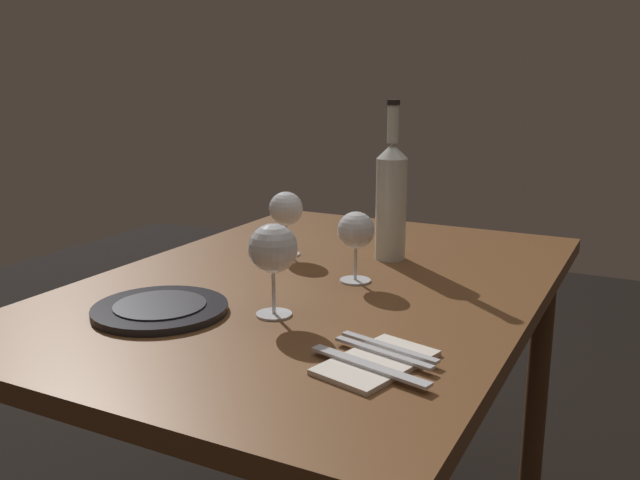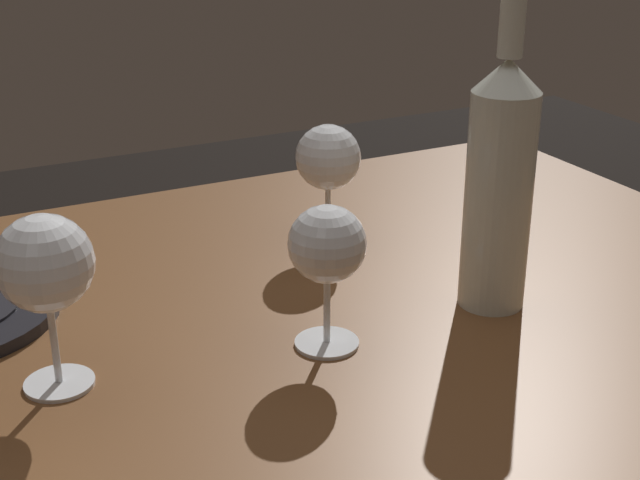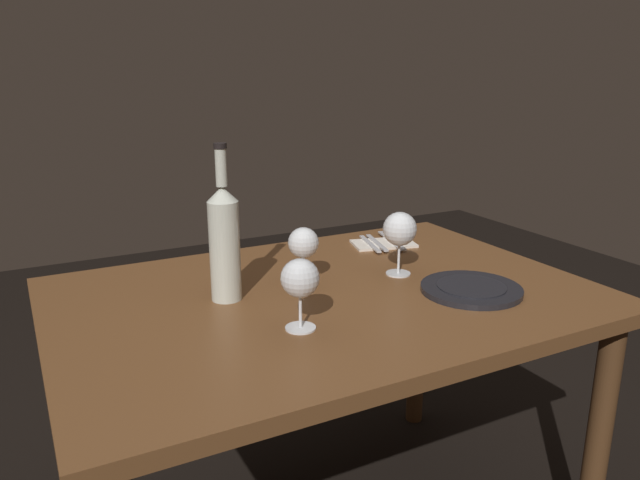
{
  "view_description": "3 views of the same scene",
  "coord_description": "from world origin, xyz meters",
  "px_view_note": "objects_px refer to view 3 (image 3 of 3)",
  "views": [
    {
      "loc": [
        1.25,
        0.64,
        1.17
      ],
      "look_at": [
        -0.01,
        -0.01,
        0.82
      ],
      "focal_mm": 38.45,
      "sensor_mm": 36.0,
      "label": 1
    },
    {
      "loc": [
        0.35,
        0.8,
        1.2
      ],
      "look_at": [
        -0.04,
        0.03,
        0.84
      ],
      "focal_mm": 51.48,
      "sensor_mm": 36.0,
      "label": 2
    },
    {
      "loc": [
        -0.66,
        -1.23,
        1.28
      ],
      "look_at": [
        0.02,
        0.08,
        0.85
      ],
      "focal_mm": 34.03,
      "sensor_mm": 36.0,
      "label": 3
    }
  ],
  "objects_px": {
    "wine_glass_right": "(400,230)",
    "fork_inner": "(377,243)",
    "dinner_plate": "(471,289)",
    "folded_napkin": "(384,244)",
    "wine_glass_left": "(303,244)",
    "wine_bottle": "(224,241)",
    "table_knife": "(392,240)",
    "fork_outer": "(370,244)",
    "wine_glass_centre": "(300,280)"
  },
  "relations": [
    {
      "from": "folded_napkin",
      "to": "fork_inner",
      "type": "relative_size",
      "value": 1.19
    },
    {
      "from": "dinner_plate",
      "to": "fork_inner",
      "type": "xyz_separation_m",
      "value": [
        0.01,
        0.44,
        0.0
      ]
    },
    {
      "from": "wine_glass_centre",
      "to": "fork_inner",
      "type": "bearing_deg",
      "value": 42.99
    },
    {
      "from": "wine_glass_left",
      "to": "table_knife",
      "type": "height_order",
      "value": "wine_glass_left"
    },
    {
      "from": "fork_inner",
      "to": "wine_bottle",
      "type": "bearing_deg",
      "value": -159.56
    },
    {
      "from": "wine_glass_centre",
      "to": "table_knife",
      "type": "relative_size",
      "value": 0.75
    },
    {
      "from": "fork_outer",
      "to": "folded_napkin",
      "type": "bearing_deg",
      "value": 0.0
    },
    {
      "from": "wine_glass_right",
      "to": "fork_outer",
      "type": "relative_size",
      "value": 0.96
    },
    {
      "from": "wine_glass_left",
      "to": "wine_bottle",
      "type": "relative_size",
      "value": 0.4
    },
    {
      "from": "dinner_plate",
      "to": "fork_outer",
      "type": "height_order",
      "value": "dinner_plate"
    },
    {
      "from": "wine_glass_right",
      "to": "table_knife",
      "type": "distance_m",
      "value": 0.31
    },
    {
      "from": "folded_napkin",
      "to": "fork_inner",
      "type": "height_order",
      "value": "fork_inner"
    },
    {
      "from": "wine_glass_right",
      "to": "dinner_plate",
      "type": "distance_m",
      "value": 0.24
    },
    {
      "from": "wine_glass_right",
      "to": "wine_bottle",
      "type": "height_order",
      "value": "wine_bottle"
    },
    {
      "from": "fork_inner",
      "to": "wine_glass_left",
      "type": "bearing_deg",
      "value": -149.79
    },
    {
      "from": "wine_glass_left",
      "to": "wine_glass_centre",
      "type": "distance_m",
      "value": 0.27
    },
    {
      "from": "wine_bottle",
      "to": "dinner_plate",
      "type": "xyz_separation_m",
      "value": [
        0.55,
        -0.23,
        -0.14
      ]
    },
    {
      "from": "wine_glass_right",
      "to": "wine_bottle",
      "type": "xyz_separation_m",
      "value": [
        -0.47,
        0.04,
        0.02
      ]
    },
    {
      "from": "table_knife",
      "to": "wine_glass_centre",
      "type": "bearing_deg",
      "value": -140.11
    },
    {
      "from": "wine_glass_right",
      "to": "table_knife",
      "type": "xyz_separation_m",
      "value": [
        0.15,
        0.25,
        -0.11
      ]
    },
    {
      "from": "wine_glass_left",
      "to": "wine_glass_right",
      "type": "xyz_separation_m",
      "value": [
        0.26,
        -0.04,
        0.02
      ]
    },
    {
      "from": "wine_glass_right",
      "to": "wine_bottle",
      "type": "bearing_deg",
      "value": 174.88
    },
    {
      "from": "wine_glass_right",
      "to": "folded_napkin",
      "type": "distance_m",
      "value": 0.3
    },
    {
      "from": "wine_glass_right",
      "to": "fork_inner",
      "type": "xyz_separation_m",
      "value": [
        0.09,
        0.25,
        -0.11
      ]
    },
    {
      "from": "folded_napkin",
      "to": "wine_glass_centre",
      "type": "bearing_deg",
      "value": -138.47
    },
    {
      "from": "wine_bottle",
      "to": "fork_inner",
      "type": "relative_size",
      "value": 2.09
    },
    {
      "from": "dinner_plate",
      "to": "table_knife",
      "type": "xyz_separation_m",
      "value": [
        0.06,
        0.44,
        0.0
      ]
    },
    {
      "from": "wine_glass_right",
      "to": "folded_napkin",
      "type": "bearing_deg",
      "value": 64.8
    },
    {
      "from": "wine_glass_right",
      "to": "wine_glass_left",
      "type": "bearing_deg",
      "value": 170.21
    },
    {
      "from": "dinner_plate",
      "to": "wine_glass_left",
      "type": "bearing_deg",
      "value": 145.34
    },
    {
      "from": "wine_bottle",
      "to": "table_knife",
      "type": "relative_size",
      "value": 1.78
    },
    {
      "from": "folded_napkin",
      "to": "fork_inner",
      "type": "xyz_separation_m",
      "value": [
        -0.03,
        0.0,
        0.01
      ]
    },
    {
      "from": "wine_glass_right",
      "to": "dinner_plate",
      "type": "bearing_deg",
      "value": -66.48
    },
    {
      "from": "wine_bottle",
      "to": "dinner_plate",
      "type": "relative_size",
      "value": 1.5
    },
    {
      "from": "fork_outer",
      "to": "table_knife",
      "type": "height_order",
      "value": "same"
    },
    {
      "from": "wine_bottle",
      "to": "fork_outer",
      "type": "distance_m",
      "value": 0.59
    },
    {
      "from": "wine_bottle",
      "to": "table_knife",
      "type": "xyz_separation_m",
      "value": [
        0.61,
        0.21,
        -0.13
      ]
    },
    {
      "from": "wine_glass_right",
      "to": "fork_outer",
      "type": "bearing_deg",
      "value": 74.86
    },
    {
      "from": "wine_glass_right",
      "to": "dinner_plate",
      "type": "xyz_separation_m",
      "value": [
        0.08,
        -0.19,
        -0.11
      ]
    },
    {
      "from": "wine_glass_left",
      "to": "wine_bottle",
      "type": "xyz_separation_m",
      "value": [
        -0.21,
        -0.0,
        0.04
      ]
    },
    {
      "from": "folded_napkin",
      "to": "fork_inner",
      "type": "bearing_deg",
      "value": 180.0
    },
    {
      "from": "wine_glass_left",
      "to": "wine_bottle",
      "type": "bearing_deg",
      "value": -179.15
    },
    {
      "from": "fork_outer",
      "to": "table_knife",
      "type": "bearing_deg",
      "value": 0.0
    },
    {
      "from": "wine_glass_left",
      "to": "dinner_plate",
      "type": "bearing_deg",
      "value": -34.66
    },
    {
      "from": "dinner_plate",
      "to": "fork_inner",
      "type": "distance_m",
      "value": 0.44
    },
    {
      "from": "wine_bottle",
      "to": "folded_napkin",
      "type": "xyz_separation_m",
      "value": [
        0.58,
        0.21,
        -0.14
      ]
    },
    {
      "from": "wine_glass_right",
      "to": "dinner_plate",
      "type": "height_order",
      "value": "wine_glass_right"
    },
    {
      "from": "wine_glass_centre",
      "to": "fork_outer",
      "type": "bearing_deg",
      "value": 44.53
    },
    {
      "from": "fork_inner",
      "to": "folded_napkin",
      "type": "bearing_deg",
      "value": 0.0
    },
    {
      "from": "wine_glass_centre",
      "to": "fork_outer",
      "type": "height_order",
      "value": "wine_glass_centre"
    }
  ]
}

